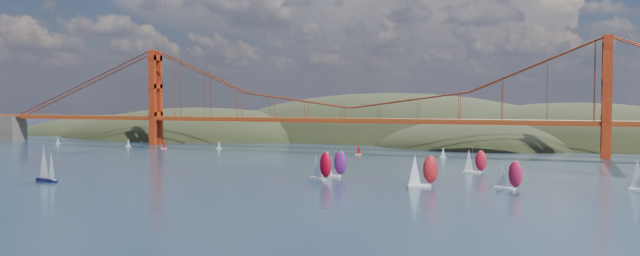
% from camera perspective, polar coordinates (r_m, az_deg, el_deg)
% --- Properties ---
extents(ground, '(1200.00, 1200.00, 0.00)m').
position_cam_1_polar(ground, '(162.44, -17.01, -6.79)').
color(ground, black).
rests_on(ground, ground).
extents(headlands, '(725.00, 225.00, 96.00)m').
position_cam_1_polar(headlands, '(410.37, 13.11, -2.89)').
color(headlands, black).
rests_on(headlands, ground).
extents(bridge, '(552.00, 12.00, 55.00)m').
position_cam_1_polar(bridge, '(322.70, 2.60, 3.66)').
color(bridge, '#8D3812').
rests_on(bridge, ground).
extents(sloop_navy, '(8.97, 5.82, 13.36)m').
position_cam_1_polar(sloop_navy, '(218.11, -23.77, -2.96)').
color(sloop_navy, black).
rests_on(sloop_navy, ground).
extents(racer_0, '(9.44, 6.92, 10.61)m').
position_cam_1_polar(racer_0, '(203.04, 0.03, -3.39)').
color(racer_0, white).
rests_on(racer_0, ground).
extents(racer_1, '(9.50, 6.83, 10.67)m').
position_cam_1_polar(racer_1, '(189.78, 9.34, -3.83)').
color(racer_1, white).
rests_on(racer_1, ground).
extents(racer_2, '(8.73, 6.02, 9.78)m').
position_cam_1_polar(racer_2, '(189.09, 16.81, -4.06)').
color(racer_2, white).
rests_on(racer_2, ground).
extents(racer_3, '(8.16, 3.44, 9.29)m').
position_cam_1_polar(racer_3, '(229.32, 13.94, -2.94)').
color(racer_3, silver).
rests_on(racer_3, ground).
extents(racer_rwb, '(9.07, 4.09, 10.27)m').
position_cam_1_polar(racer_rwb, '(211.12, 1.27, -3.20)').
color(racer_rwb, silver).
rests_on(racer_rwb, ground).
extents(distant_boat_0, '(3.00, 2.00, 4.70)m').
position_cam_1_polar(distant_boat_0, '(400.62, -22.84, -1.02)').
color(distant_boat_0, silver).
rests_on(distant_boat_0, ground).
extents(distant_boat_1, '(3.00, 2.00, 4.70)m').
position_cam_1_polar(distant_boat_1, '(364.61, -17.13, -1.27)').
color(distant_boat_1, silver).
rests_on(distant_boat_1, ground).
extents(distant_boat_2, '(3.00, 2.00, 4.70)m').
position_cam_1_polar(distant_boat_2, '(343.84, -14.09, -1.46)').
color(distant_boat_2, silver).
rests_on(distant_boat_2, ground).
extents(distant_boat_3, '(3.00, 2.00, 4.70)m').
position_cam_1_polar(distant_boat_3, '(334.08, -9.21, -1.53)').
color(distant_boat_3, silver).
rests_on(distant_boat_3, ground).
extents(distant_boat_8, '(3.00, 2.00, 4.70)m').
position_cam_1_polar(distant_boat_8, '(287.32, 11.19, -2.21)').
color(distant_boat_8, silver).
rests_on(distant_boat_8, ground).
extents(distant_boat_9, '(3.00, 2.00, 4.70)m').
position_cam_1_polar(distant_boat_9, '(297.31, 3.54, -2.00)').
color(distant_boat_9, silver).
rests_on(distant_boat_9, ground).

